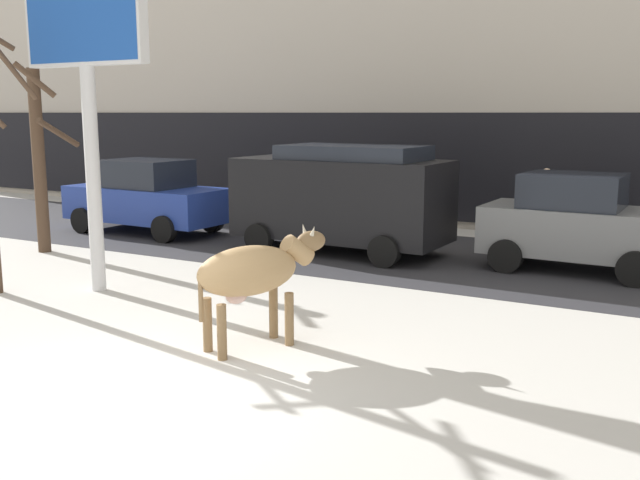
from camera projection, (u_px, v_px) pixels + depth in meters
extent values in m
plane|color=silver|center=(136.00, 396.00, 7.65)|extent=(120.00, 120.00, 0.00)
cube|color=#333338|center=(426.00, 257.00, 15.09)|extent=(60.00, 5.60, 0.01)
cube|color=black|center=(483.00, 168.00, 18.19)|extent=(43.12, 0.10, 2.80)
ellipsoid|color=tan|center=(248.00, 271.00, 9.05)|extent=(1.15, 1.52, 0.64)
cylinder|color=olive|center=(273.00, 312.00, 9.60)|extent=(0.12, 0.12, 0.70)
cylinder|color=olive|center=(289.00, 319.00, 9.29)|extent=(0.12, 0.12, 0.70)
cylinder|color=olive|center=(207.00, 325.00, 9.05)|extent=(0.12, 0.12, 0.70)
cylinder|color=olive|center=(222.00, 332.00, 8.73)|extent=(0.12, 0.12, 0.70)
cylinder|color=tan|center=(297.00, 250.00, 9.45)|extent=(0.44, 0.54, 0.44)
ellipsoid|color=olive|center=(311.00, 241.00, 9.55)|extent=(0.41, 0.50, 0.28)
cone|color=beige|center=(304.00, 229.00, 9.59)|extent=(0.13, 0.10, 0.15)
cone|color=beige|center=(313.00, 231.00, 9.42)|extent=(0.13, 0.10, 0.15)
cylinder|color=olive|center=(201.00, 298.00, 8.72)|extent=(0.06, 0.06, 0.60)
ellipsoid|color=beige|center=(236.00, 296.00, 9.00)|extent=(0.34, 0.36, 0.20)
cylinder|color=silver|center=(93.00, 179.00, 11.93)|extent=(0.24, 0.24, 3.80)
cube|color=silver|center=(84.00, 8.00, 11.45)|extent=(2.52, 0.21, 1.82)
cube|color=#1E51B2|center=(82.00, 7.00, 11.42)|extent=(2.40, 0.17, 1.70)
cube|color=#233D9E|center=(147.00, 204.00, 18.03)|extent=(4.24, 1.85, 0.84)
cube|color=#1E232D|center=(146.00, 173.00, 17.90)|extent=(2.03, 1.59, 0.68)
cylinder|color=black|center=(212.00, 220.00, 18.17)|extent=(0.64, 0.23, 0.64)
cylinder|color=black|center=(164.00, 229.00, 16.67)|extent=(0.64, 0.23, 0.64)
cylinder|color=black|center=(133.00, 212.00, 19.53)|extent=(0.64, 0.23, 0.64)
cylinder|color=black|center=(83.00, 220.00, 18.03)|extent=(0.64, 0.23, 0.64)
cube|color=black|center=(341.00, 199.00, 15.40)|extent=(4.64, 2.00, 1.70)
cube|color=#1E232D|center=(354.00, 152.00, 15.07)|extent=(3.04, 1.74, 0.30)
cylinder|color=black|center=(422.00, 237.00, 15.61)|extent=(0.64, 0.23, 0.64)
cylinder|color=black|center=(384.00, 251.00, 13.99)|extent=(0.64, 0.23, 0.64)
cylinder|color=black|center=(305.00, 226.00, 17.10)|extent=(0.64, 0.23, 0.64)
cylinder|color=black|center=(259.00, 238.00, 15.49)|extent=(0.64, 0.23, 0.64)
cube|color=slate|center=(579.00, 231.00, 13.61)|extent=(3.54, 1.78, 0.90)
cube|color=#1E232D|center=(573.00, 191.00, 13.55)|extent=(1.83, 1.54, 0.64)
cylinder|color=black|center=(635.00, 269.00, 12.40)|extent=(0.64, 0.23, 0.64)
cylinder|color=black|center=(529.00, 242.00, 14.98)|extent=(0.64, 0.23, 0.64)
cylinder|color=black|center=(505.00, 256.00, 13.54)|extent=(0.64, 0.23, 0.64)
cylinder|color=#282833|center=(544.00, 223.00, 16.79)|extent=(0.24, 0.24, 0.88)
cube|color=#232328|center=(546.00, 191.00, 16.65)|extent=(0.36, 0.22, 0.64)
sphere|color=beige|center=(547.00, 172.00, 16.58)|extent=(0.20, 0.20, 0.20)
cylinder|color=#4C3828|center=(9.00, 65.00, 11.26)|extent=(0.34, 1.20, 1.07)
cylinder|color=#4C3828|center=(39.00, 162.00, 15.31)|extent=(0.27, 0.27, 3.92)
cylinder|color=#4C3828|center=(58.00, 133.00, 15.00)|extent=(0.28, 1.20, 0.65)
cylinder|color=#4C3828|center=(35.00, 80.00, 14.68)|extent=(0.58, 0.74, 0.74)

